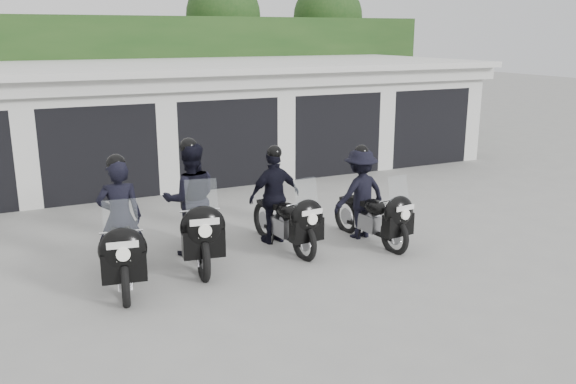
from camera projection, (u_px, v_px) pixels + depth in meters
name	position (u px, v px, depth m)	size (l,w,h in m)	color
ground	(339.00, 256.00, 10.60)	(80.00, 80.00, 0.00)	gray
garage_block	(197.00, 118.00, 17.27)	(16.40, 6.80, 2.96)	silver
background_vegetation	(164.00, 62.00, 21.33)	(20.00, 3.90, 5.80)	#1B3C15
police_bike_a	(121.00, 233.00, 9.31)	(0.92, 2.33, 2.04)	black
police_bike_b	(193.00, 208.00, 10.31)	(1.09, 2.43, 2.13)	black
police_bike_c	(280.00, 203.00, 10.99)	(1.07, 2.16, 1.88)	black
police_bike_d	(366.00, 199.00, 11.29)	(1.16, 2.11, 1.84)	black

